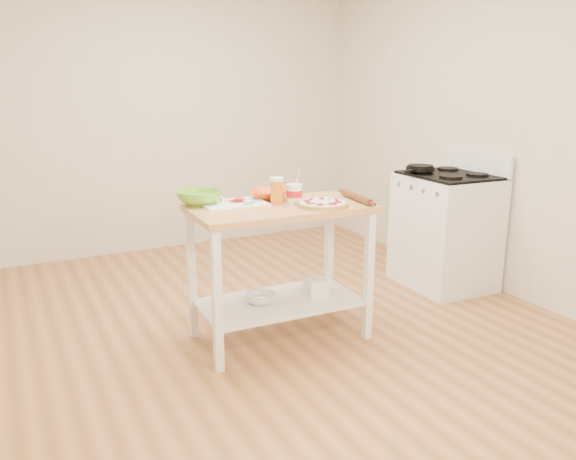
% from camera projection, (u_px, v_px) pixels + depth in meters
% --- Properties ---
extents(room_shell, '(4.04, 4.54, 2.74)m').
position_uv_depth(room_shell, '(263.00, 131.00, 3.61)').
color(room_shell, '#AC723F').
rests_on(room_shell, ground).
extents(prep_island, '(1.14, 0.65, 0.90)m').
position_uv_depth(prep_island, '(280.00, 244.00, 3.59)').
color(prep_island, tan).
rests_on(prep_island, ground).
extents(gas_stove, '(0.65, 0.75, 1.11)m').
position_uv_depth(gas_stove, '(445.00, 230.00, 4.63)').
color(gas_stove, white).
rests_on(gas_stove, ground).
extents(skillet, '(0.35, 0.23, 0.03)m').
position_uv_depth(skillet, '(420.00, 169.00, 4.57)').
color(skillet, black).
rests_on(skillet, gas_stove).
extents(pizza, '(0.33, 0.33, 0.05)m').
position_uv_depth(pizza, '(323.00, 203.00, 3.51)').
color(pizza, tan).
rests_on(pizza, prep_island).
extents(cutting_board, '(0.41, 0.31, 0.04)m').
position_uv_depth(cutting_board, '(233.00, 203.00, 3.56)').
color(cutting_board, white).
rests_on(cutting_board, prep_island).
extents(spatula, '(0.15, 0.08, 0.01)m').
position_uv_depth(spatula, '(252.00, 202.00, 3.55)').
color(spatula, '#40B1AB').
rests_on(spatula, cutting_board).
extents(knife, '(0.26, 0.10, 0.01)m').
position_uv_depth(knife, '(205.00, 201.00, 3.57)').
color(knife, silver).
rests_on(knife, cutting_board).
extents(orange_bowl, '(0.34, 0.34, 0.06)m').
position_uv_depth(orange_bowl, '(269.00, 194.00, 3.73)').
color(orange_bowl, '#DD4410').
rests_on(orange_bowl, prep_island).
extents(green_bowl, '(0.37, 0.37, 0.09)m').
position_uv_depth(green_bowl, '(199.00, 197.00, 3.55)').
color(green_bowl, '#6AB42B').
rests_on(green_bowl, prep_island).
extents(beer_pint, '(0.08, 0.08, 0.17)m').
position_uv_depth(beer_pint, '(277.00, 191.00, 3.56)').
color(beer_pint, orange).
rests_on(beer_pint, prep_island).
extents(yogurt_tub, '(0.10, 0.10, 0.22)m').
position_uv_depth(yogurt_tub, '(294.00, 193.00, 3.59)').
color(yogurt_tub, white).
rests_on(yogurt_tub, prep_island).
extents(rolling_pin, '(0.09, 0.38, 0.04)m').
position_uv_depth(rolling_pin, '(356.00, 198.00, 3.66)').
color(rolling_pin, '#612D16').
rests_on(rolling_pin, prep_island).
extents(shelf_glass_bowl, '(0.21, 0.21, 0.06)m').
position_uv_depth(shelf_glass_bowl, '(260.00, 298.00, 3.65)').
color(shelf_glass_bowl, silver).
rests_on(shelf_glass_bowl, prep_island).
extents(shelf_bin, '(0.13, 0.13, 0.13)m').
position_uv_depth(shelf_bin, '(315.00, 287.00, 3.75)').
color(shelf_bin, white).
rests_on(shelf_bin, prep_island).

